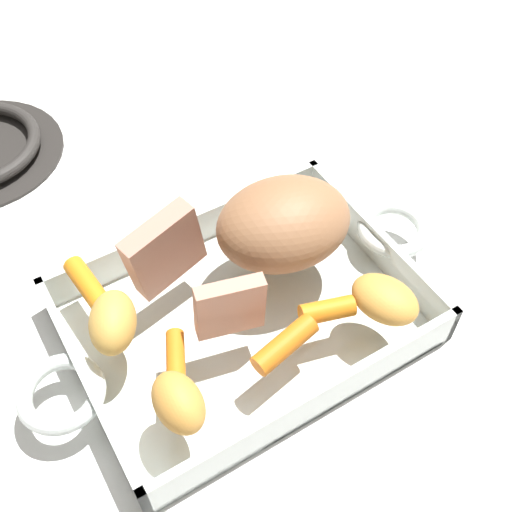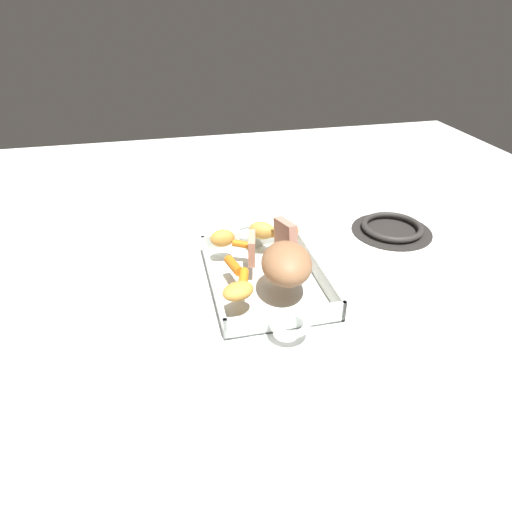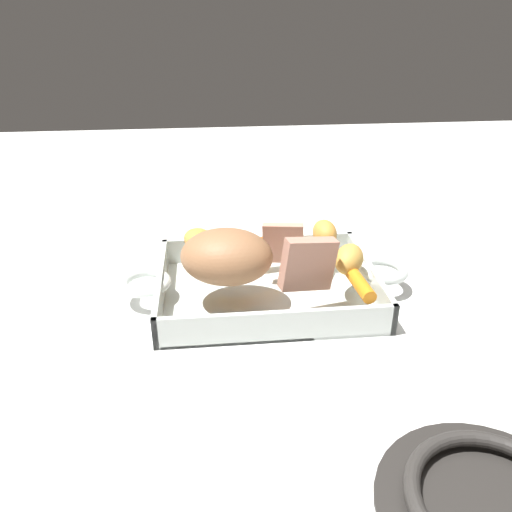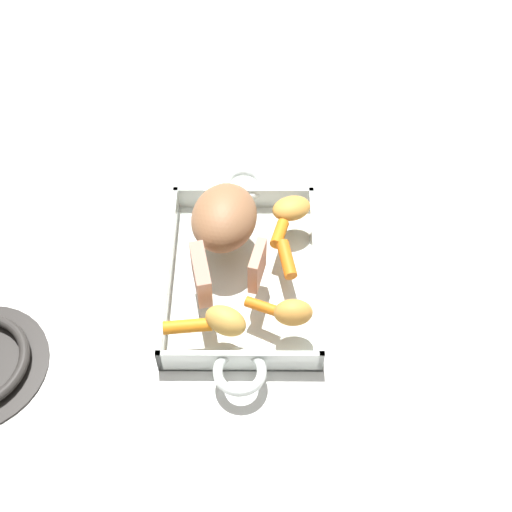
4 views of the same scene
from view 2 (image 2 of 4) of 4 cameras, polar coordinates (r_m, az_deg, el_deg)
name	(u,v)px [view 2 (image 2 of 4)]	position (r m, az deg, el deg)	size (l,w,h in m)	color
ground_plane	(265,284)	(0.98, 1.20, -3.54)	(2.28, 2.28, 0.00)	white
roasting_dish	(265,278)	(0.97, 1.21, -2.85)	(0.44, 0.24, 0.05)	silver
pork_roast	(287,263)	(0.89, 3.94, -0.96)	(0.13, 0.10, 0.08)	#9B6945
roast_slice_outer	(252,248)	(0.95, -0.54, 1.00)	(0.01, 0.06, 0.06)	tan
roast_slice_thick	(286,237)	(0.99, 3.81, 2.47)	(0.02, 0.07, 0.07)	tan
baby_carrot_long	(243,245)	(1.01, -1.62, 1.48)	(0.02, 0.02, 0.05)	orange
baby_carrot_center_right	(234,266)	(0.93, -2.87, -1.23)	(0.02, 0.02, 0.06)	orange
baby_carrot_northwest	(284,232)	(1.06, 3.56, 3.11)	(0.02, 0.02, 0.07)	orange
baby_carrot_center_left	(243,278)	(0.89, -1.62, -2.89)	(0.02, 0.02, 0.05)	orange
potato_halved	(238,291)	(0.85, -2.30, -4.50)	(0.06, 0.05, 0.03)	gold
potato_whole	(262,230)	(1.04, 0.75, 3.29)	(0.06, 0.04, 0.04)	gold
potato_corner	(222,238)	(1.02, -4.32, 2.30)	(0.06, 0.04, 0.04)	gold
stove_burner_rear	(392,228)	(1.23, 17.00, 3.39)	(0.21, 0.21, 0.02)	#282623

